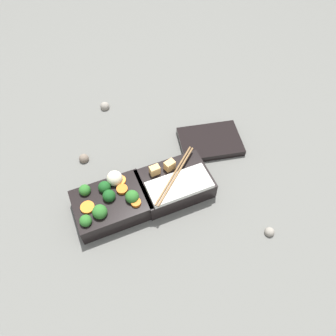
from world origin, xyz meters
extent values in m
plane|color=slate|center=(0.00, 0.00, 0.00)|extent=(3.00, 3.00, 0.00)
cube|color=black|center=(-0.09, -0.01, 0.03)|extent=(0.18, 0.13, 0.05)
sphere|color=#19511E|center=(-0.09, 0.03, 0.06)|extent=(0.03, 0.03, 0.03)
sphere|color=#2D7028|center=(-0.14, 0.04, 0.06)|extent=(0.03, 0.03, 0.03)
sphere|color=#2D7028|center=(-0.12, -0.03, 0.06)|extent=(0.04, 0.04, 0.04)
sphere|color=#2D7028|center=(-0.15, -0.04, 0.06)|extent=(0.03, 0.03, 0.03)
sphere|color=#19511E|center=(-0.09, 0.00, 0.06)|extent=(0.03, 0.03, 0.03)
sphere|color=#2D7028|center=(-0.04, -0.02, 0.06)|extent=(0.03, 0.03, 0.03)
cylinder|color=orange|center=(-0.03, -0.04, 0.06)|extent=(0.03, 0.03, 0.01)
cylinder|color=orange|center=(-0.14, -0.01, 0.06)|extent=(0.05, 0.05, 0.01)
cylinder|color=orange|center=(-0.05, 0.01, 0.06)|extent=(0.03, 0.03, 0.01)
cylinder|color=orange|center=(-0.05, 0.04, 0.06)|extent=(0.04, 0.04, 0.01)
sphere|color=beige|center=(-0.06, 0.04, 0.06)|extent=(0.04, 0.04, 0.04)
cube|color=black|center=(0.08, -0.01, 0.03)|extent=(0.18, 0.13, 0.05)
cube|color=white|center=(0.08, -0.04, 0.06)|extent=(0.16, 0.07, 0.01)
cube|color=#EAB266|center=(0.04, 0.03, 0.06)|extent=(0.03, 0.02, 0.02)
cube|color=#EAB266|center=(0.08, 0.02, 0.06)|extent=(0.03, 0.02, 0.03)
cylinder|color=olive|center=(0.08, -0.01, 0.07)|extent=(0.15, 0.13, 0.01)
cylinder|color=olive|center=(0.08, -0.01, 0.07)|extent=(0.15, 0.13, 0.01)
cube|color=black|center=(0.24, 0.10, 0.01)|extent=(0.20, 0.16, 0.02)
sphere|color=gray|center=(0.24, -0.21, 0.01)|extent=(0.02, 0.02, 0.02)
sphere|color=#7A6B5B|center=(-0.11, 0.18, 0.01)|extent=(0.03, 0.03, 0.03)
sphere|color=gray|center=(0.00, 0.36, 0.01)|extent=(0.03, 0.03, 0.03)
camera|label=1|loc=(-0.11, -0.43, 0.73)|focal=35.00mm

